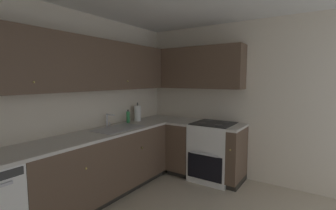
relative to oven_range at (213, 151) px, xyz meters
The scene contains 13 objects.
wall_back 2.38m from the oven_range, 143.92° to the left, with size 4.29×0.05×2.46m, color beige.
wall_right 0.95m from the oven_range, 56.19° to the right, with size 0.05×3.61×2.46m, color beige.
lower_cabinets_back 1.72m from the oven_range, 144.31° to the left, with size 2.15×0.62×0.85m.
countertop_back 1.77m from the oven_range, 144.44° to the left, with size 3.35×0.60×0.04m, color beige.
lower_cabinets_right 0.26m from the oven_range, 93.64° to the left, with size 0.62×1.16×0.85m.
countertop_right 0.49m from the oven_range, 94.28° to the left, with size 0.60×1.16×0.03m.
oven_range is the anchor object (origin of this frame).
upper_cabinets_back 2.33m from the oven_range, 143.82° to the left, with size 3.03×0.34×0.67m.
upper_cabinets_right 1.39m from the oven_range, 74.94° to the left, with size 0.32×1.70×0.67m.
sink 1.51m from the oven_range, 138.47° to the left, with size 0.69×0.40×0.10m.
faucet 1.69m from the oven_range, 132.81° to the left, with size 0.07×0.16×0.19m.
soap_bottle 1.45m from the oven_range, 119.61° to the left, with size 0.05×0.05×0.21m.
paper_towel_roll 1.37m from the oven_range, 111.76° to the left, with size 0.11×0.11×0.31m.
Camera 1 is at (-1.65, -0.98, 1.58)m, focal length 25.63 mm.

